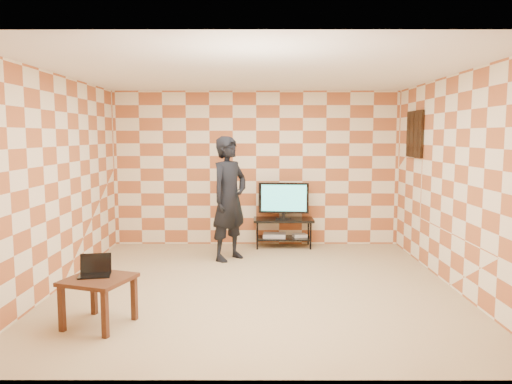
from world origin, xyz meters
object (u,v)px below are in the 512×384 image
(person, at_px, (229,199))
(side_table, at_px, (98,286))
(tv, at_px, (284,199))
(tv_stand, at_px, (283,226))

(person, bearing_deg, side_table, -163.94)
(side_table, bearing_deg, person, 66.64)
(tv, xyz_separation_m, person, (-0.89, -0.85, 0.11))
(tv, xyz_separation_m, side_table, (-2.07, -3.59, -0.44))
(tv_stand, height_order, side_table, same)
(tv, bearing_deg, tv_stand, 95.50)
(tv, relative_size, side_table, 1.13)
(tv_stand, distance_m, side_table, 4.14)
(tv, height_order, side_table, tv)
(tv_stand, height_order, tv, tv)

